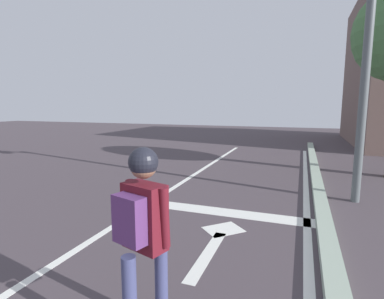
% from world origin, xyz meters
% --- Properties ---
extents(lane_line_center, '(0.12, 20.00, 0.01)m').
position_xyz_m(lane_line_center, '(0.36, 6.00, 0.00)').
color(lane_line_center, silver).
rests_on(lane_line_center, ground).
extents(lane_line_curbside, '(0.12, 20.00, 0.01)m').
position_xyz_m(lane_line_curbside, '(3.28, 6.00, 0.00)').
color(lane_line_curbside, silver).
rests_on(lane_line_curbside, ground).
extents(stop_bar, '(3.06, 0.40, 0.01)m').
position_xyz_m(stop_bar, '(1.90, 7.68, 0.00)').
color(stop_bar, silver).
rests_on(stop_bar, ground).
extents(lane_arrow_stem, '(0.16, 1.40, 0.01)m').
position_xyz_m(lane_arrow_stem, '(2.05, 6.09, 0.00)').
color(lane_arrow_stem, silver).
rests_on(lane_arrow_stem, ground).
extents(lane_arrow_head, '(0.71, 0.71, 0.01)m').
position_xyz_m(lane_arrow_head, '(2.05, 6.94, 0.00)').
color(lane_arrow_head, silver).
rests_on(lane_arrow_head, ground).
extents(curb_strip, '(0.24, 24.00, 0.14)m').
position_xyz_m(curb_strip, '(3.53, 6.00, 0.07)').
color(curb_strip, '#94A493').
rests_on(curb_strip, ground).
extents(skater, '(0.41, 0.58, 1.53)m').
position_xyz_m(skater, '(2.01, 4.52, 1.03)').
color(skater, '#3E426E').
rests_on(skater, skateboard).
extents(traffic_signal_mast, '(4.85, 0.34, 5.69)m').
position_xyz_m(traffic_signal_mast, '(3.16, 9.18, 3.83)').
color(traffic_signal_mast, '#52595C').
rests_on(traffic_signal_mast, ground).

